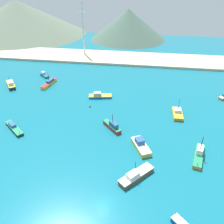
# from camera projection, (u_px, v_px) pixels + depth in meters

# --- Properties ---
(ground) EXTENTS (260.00, 280.00, 0.50)m
(ground) POSITION_uv_depth(u_px,v_px,m) (120.00, 129.00, 75.96)
(ground) COLOR #146B7F
(fishing_boat_0) EXTENTS (7.09, 7.45, 5.65)m
(fishing_boat_0) POSITION_uv_depth(u_px,v_px,m) (112.00, 126.00, 74.90)
(fishing_boat_0) COLOR red
(fishing_boat_0) RESTS_ON ground
(fishing_boat_1) EXTENTS (9.79, 4.74, 2.29)m
(fishing_boat_1) POSITION_uv_depth(u_px,v_px,m) (99.00, 96.00, 94.26)
(fishing_boat_1) COLOR #1E5BA8
(fishing_boat_1) RESTS_ON ground
(fishing_boat_2) EXTENTS (8.15, 9.39, 3.05)m
(fishing_boat_2) POSITION_uv_depth(u_px,v_px,m) (11.00, 84.00, 103.19)
(fishing_boat_2) COLOR #232328
(fishing_boat_2) RESTS_ON ground
(fishing_boat_3) EXTENTS (3.74, 11.26, 5.68)m
(fishing_boat_3) POSITION_uv_depth(u_px,v_px,m) (49.00, 83.00, 104.92)
(fishing_boat_3) COLOR gold
(fishing_boat_3) RESTS_ON ground
(fishing_boat_4) EXTENTS (8.77, 9.29, 5.73)m
(fishing_boat_4) POSITION_uv_depth(u_px,v_px,m) (136.00, 175.00, 56.81)
(fishing_boat_4) COLOR brown
(fishing_boat_4) RESTS_ON ground
(fishing_boat_5) EXTENTS (6.37, 5.84, 2.23)m
(fishing_boat_5) POSITION_uv_depth(u_px,v_px,m) (44.00, 75.00, 113.61)
(fishing_boat_5) COLOR #198466
(fishing_boat_5) RESTS_ON ground
(fishing_boat_9) EXTENTS (9.47, 8.28, 1.81)m
(fishing_boat_9) POSITION_uv_depth(u_px,v_px,m) (14.00, 128.00, 74.90)
(fishing_boat_9) COLOR #232328
(fishing_boat_9) RESTS_ON ground
(fishing_boat_10) EXTENTS (6.61, 8.98, 2.91)m
(fishing_boat_10) POSITION_uv_depth(u_px,v_px,m) (141.00, 145.00, 66.56)
(fishing_boat_10) COLOR gold
(fishing_boat_10) RESTS_ON ground
(fishing_boat_11) EXTENTS (4.76, 10.46, 6.75)m
(fishing_boat_11) POSITION_uv_depth(u_px,v_px,m) (199.00, 155.00, 63.29)
(fishing_boat_11) COLOR orange
(fishing_boat_11) RESTS_ON ground
(fishing_boat_15) EXTENTS (3.37, 8.33, 6.50)m
(fishing_boat_15) POSITION_uv_depth(u_px,v_px,m) (177.00, 113.00, 82.31)
(fishing_boat_15) COLOR orange
(fishing_boat_15) RESTS_ON ground
(buoy_1) EXTENTS (0.65, 0.65, 0.65)m
(buoy_1) POSITION_uv_depth(u_px,v_px,m) (90.00, 107.00, 87.66)
(buoy_1) COLOR #232328
(buoy_1) RESTS_ON ground
(beach_strip) EXTENTS (247.00, 24.54, 1.20)m
(beach_strip) POSITION_uv_depth(u_px,v_px,m) (136.00, 59.00, 135.98)
(beach_strip) COLOR #C6B793
(beach_strip) RESTS_ON ground
(hill_west) EXTENTS (109.43, 109.43, 26.57)m
(hill_west) POSITION_uv_depth(u_px,v_px,m) (18.00, 18.00, 186.54)
(hill_west) COLOR #60705B
(hill_west) RESTS_ON ground
(hill_central) EXTENTS (58.25, 58.25, 22.03)m
(hill_central) POSITION_uv_depth(u_px,v_px,m) (128.00, 24.00, 174.31)
(hill_central) COLOR #4C6656
(hill_central) RESTS_ON ground
(radio_tower) EXTENTS (3.08, 2.46, 30.81)m
(radio_tower) POSITION_uv_depth(u_px,v_px,m) (83.00, 30.00, 134.33)
(radio_tower) COLOR silver
(radio_tower) RESTS_ON ground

